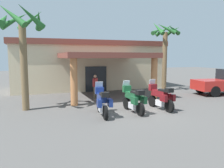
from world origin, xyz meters
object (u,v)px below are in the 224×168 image
Objects in this scene: motorcycle_maroon at (161,97)px; palm_tree_roadside at (23,35)px; motorcycle_green at (133,99)px; motorcycle_blue at (102,102)px; palm_tree_near_portico at (165,42)px; motel_building at (89,64)px; pedestrian at (95,85)px.

palm_tree_roadside is at bearing 66.62° from motorcycle_maroon.
motorcycle_green is 1.72m from motorcycle_maroon.
palm_tree_roadside is at bearing 60.57° from motorcycle_blue.
motorcycle_green is at bearing -135.28° from palm_tree_near_portico.
motorcycle_green is (1.72, -0.00, 0.00)m from motorcycle_blue.
motel_building is 7.10m from palm_tree_near_portico.
palm_tree_roadside is at bearing -125.98° from motel_building.
motel_building is 10.09m from motorcycle_maroon.
motorcycle_green is at bearing -90.62° from motel_building.
pedestrian is (-2.33, 4.64, 0.25)m from motorcycle_maroon.
motorcycle_green is 8.93m from palm_tree_near_portico.
motorcycle_maroon is at bearing -80.74° from motel_building.
motorcycle_blue is 5.53m from palm_tree_roadside.
motorcycle_green is 6.75m from palm_tree_roadside.
motorcycle_blue is 10.14m from palm_tree_near_portico.
palm_tree_near_portico is at bearing -46.01° from motorcycle_green.
palm_tree_near_portico is (5.44, -4.14, 1.92)m from motel_building.
pedestrian is 7.30m from palm_tree_near_portico.
palm_tree_near_portico reaches higher than palm_tree_roadside.
motorcycle_blue is at bearing -142.55° from palm_tree_near_portico.
motel_building is at bearing -3.20° from motorcycle_green.
motel_building is 10.28m from motorcycle_blue.
motorcycle_green is at bearing -82.16° from motorcycle_blue.
palm_tree_roadside is (-3.50, 2.67, 3.34)m from motorcycle_blue.
palm_tree_roadside is at bearing 79.28° from pedestrian.
palm_tree_near_portico reaches higher than motel_building.
pedestrian is 0.30× the size of palm_tree_roadside.
motorcycle_blue is at bearing 89.24° from motorcycle_green.
motorcycle_green and motorcycle_maroon have the same top height.
palm_tree_near_portico is (4.15, 5.76, 3.42)m from motorcycle_maroon.
motorcycle_maroon is at bearing -20.70° from palm_tree_roadside.
motorcycle_green is 0.40× the size of palm_tree_roadside.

